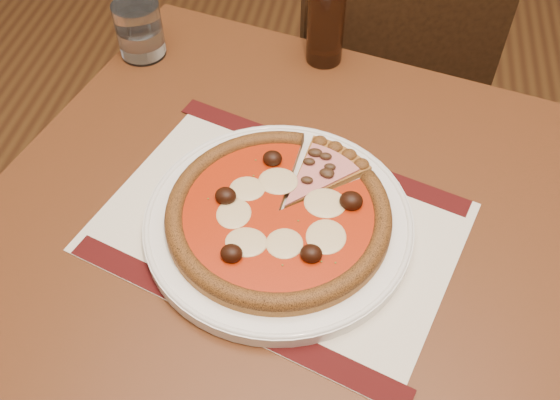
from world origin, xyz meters
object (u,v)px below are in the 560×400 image
object	(u,v)px
water_glass	(139,30)
bottle	(326,18)
table	(278,269)
chair_far	(378,94)
plate	(278,222)
pizza	(278,213)

from	to	relation	value
water_glass	bottle	size ratio (longest dim) A/B	0.46
table	chair_far	world-z (taller)	chair_far
plate	water_glass	xyz separation A→B (m)	(-0.29, 0.33, 0.04)
plate	pizza	xyz separation A→B (m)	(-0.00, -0.00, 0.02)
table	chair_far	distance (m)	0.65
chair_far	plate	size ratio (longest dim) A/B	2.39
plate	pizza	bearing A→B (deg)	-118.83
table	chair_far	xyz separation A→B (m)	(0.12, 0.62, -0.17)
chair_far	water_glass	distance (m)	0.59
pizza	water_glass	world-z (taller)	water_glass
plate	water_glass	bearing A→B (deg)	131.37
chair_far	bottle	size ratio (longest dim) A/B	4.13
water_glass	bottle	xyz separation A→B (m)	(0.31, 0.04, 0.03)
plate	bottle	distance (m)	0.37
table	bottle	size ratio (longest dim) A/B	4.73
water_glass	plate	bearing A→B (deg)	-48.63
water_glass	bottle	distance (m)	0.31
pizza	bottle	distance (m)	0.37
plate	bottle	xyz separation A→B (m)	(0.01, 0.37, 0.07)
plate	water_glass	distance (m)	0.44
table	pizza	distance (m)	0.13
chair_far	table	bearing A→B (deg)	60.70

